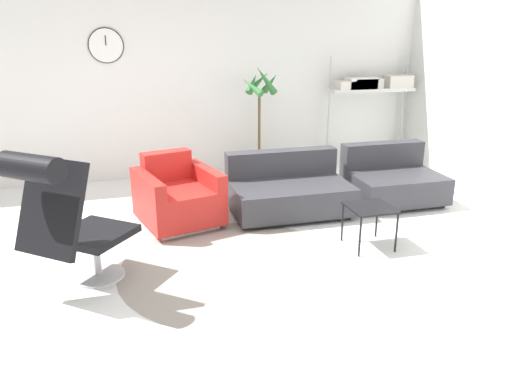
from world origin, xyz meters
TOP-DOWN VIEW (x-y plane):
  - ground_plane at (0.00, 0.00)m, footprint 12.00×12.00m
  - wall_back at (-0.00, 2.71)m, footprint 12.00×0.09m
  - round_rug at (0.00, -0.34)m, footprint 2.07×2.07m
  - lounge_chair at (-1.36, -0.43)m, footprint 0.98×1.04m
  - armchair_red at (-0.36, 0.84)m, footprint 0.96×0.99m
  - couch_low at (0.91, 0.85)m, footprint 1.33×0.89m
  - couch_second at (2.26, 0.90)m, footprint 1.07×0.88m
  - side_table at (1.35, -0.26)m, footprint 0.42×0.42m
  - potted_plant at (0.95, 2.21)m, footprint 0.52×0.49m
  - shelf_unit at (2.70, 2.43)m, footprint 1.29×0.28m

SIDE VIEW (x-z plane):
  - ground_plane at x=0.00m, z-range 0.00..0.00m
  - round_rug at x=0.00m, z-range 0.00..0.01m
  - couch_low at x=0.91m, z-range -0.09..0.57m
  - couch_second at x=2.26m, z-range -0.09..0.57m
  - armchair_red at x=-0.36m, z-range -0.09..0.66m
  - side_table at x=1.35m, z-range 0.16..0.57m
  - potted_plant at x=0.95m, z-range -0.23..1.35m
  - lounge_chair at x=-1.36m, z-range 0.10..1.30m
  - shelf_unit at x=2.70m, z-range 0.40..2.03m
  - wall_back at x=0.00m, z-range 0.00..2.80m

